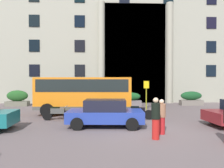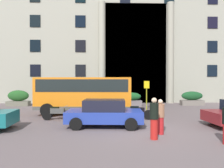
# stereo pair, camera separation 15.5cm
# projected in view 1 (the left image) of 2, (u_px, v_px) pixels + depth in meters

# --- Properties ---
(ground_plane) EXTENTS (80.00, 64.00, 0.12)m
(ground_plane) POSITION_uv_depth(u_px,v_px,m) (152.00, 134.00, 9.72)
(ground_plane) COLOR #625557
(office_building_facade) EXTENTS (35.81, 9.62, 15.87)m
(office_building_facade) POSITION_uv_depth(u_px,v_px,m) (121.00, 38.00, 27.05)
(office_building_facade) COLOR #9C9A8A
(office_building_facade) RESTS_ON ground_plane
(orange_minibus) EXTENTS (6.64, 3.00, 2.63)m
(orange_minibus) POSITION_uv_depth(u_px,v_px,m) (85.00, 92.00, 15.03)
(orange_minibus) COLOR orange
(orange_minibus) RESTS_ON ground_plane
(bus_stop_sign) EXTENTS (0.44, 0.08, 2.37)m
(bus_stop_sign) POSITION_uv_depth(u_px,v_px,m) (146.00, 92.00, 17.41)
(bus_stop_sign) COLOR #9DA01C
(bus_stop_sign) RESTS_ON ground_plane
(hedge_planter_west) EXTENTS (2.01, 0.87, 1.27)m
(hedge_planter_west) POSITION_uv_depth(u_px,v_px,m) (62.00, 99.00, 19.95)
(hedge_planter_west) COLOR slate
(hedge_planter_west) RESTS_ON ground_plane
(hedge_planter_entrance_right) EXTENTS (2.10, 0.89, 1.29)m
(hedge_planter_entrance_right) POSITION_uv_depth(u_px,v_px,m) (130.00, 99.00, 20.03)
(hedge_planter_entrance_right) COLOR slate
(hedge_planter_entrance_right) RESTS_ON ground_plane
(hedge_planter_east) EXTENTS (2.17, 0.78, 1.36)m
(hedge_planter_east) POSITION_uv_depth(u_px,v_px,m) (191.00, 99.00, 20.51)
(hedge_planter_east) COLOR slate
(hedge_planter_east) RESTS_ON ground_plane
(hedge_planter_entrance_left) EXTENTS (2.07, 0.86, 1.49)m
(hedge_planter_entrance_left) POSITION_uv_depth(u_px,v_px,m) (17.00, 98.00, 19.90)
(hedge_planter_entrance_left) COLOR #686657
(hedge_planter_entrance_left) RESTS_ON ground_plane
(parked_hatchback_near) EXTENTS (4.02, 2.12, 1.41)m
(parked_hatchback_near) POSITION_uv_depth(u_px,v_px,m) (105.00, 113.00, 10.99)
(parked_hatchback_near) COLOR #243A9C
(parked_hatchback_near) RESTS_ON ground_plane
(scooter_by_planter) EXTENTS (1.91, 0.55, 0.89)m
(scooter_by_planter) POSITION_uv_depth(u_px,v_px,m) (57.00, 113.00, 12.68)
(scooter_by_planter) COLOR black
(scooter_by_planter) RESTS_ON ground_plane
(motorcycle_far_end) EXTENTS (1.95, 0.55, 0.89)m
(motorcycle_far_end) POSITION_uv_depth(u_px,v_px,m) (137.00, 112.00, 13.01)
(motorcycle_far_end) COLOR black
(motorcycle_far_end) RESTS_ON ground_plane
(pedestrian_man_red_shirt) EXTENTS (0.36, 0.36, 1.57)m
(pedestrian_man_red_shirt) POSITION_uv_depth(u_px,v_px,m) (162.00, 117.00, 9.44)
(pedestrian_man_red_shirt) COLOR red
(pedestrian_man_red_shirt) RESTS_ON ground_plane
(pedestrian_child_trailing) EXTENTS (0.36, 0.36, 1.71)m
(pedestrian_child_trailing) POSITION_uv_depth(u_px,v_px,m) (156.00, 118.00, 8.60)
(pedestrian_child_trailing) COLOR red
(pedestrian_child_trailing) RESTS_ON ground_plane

